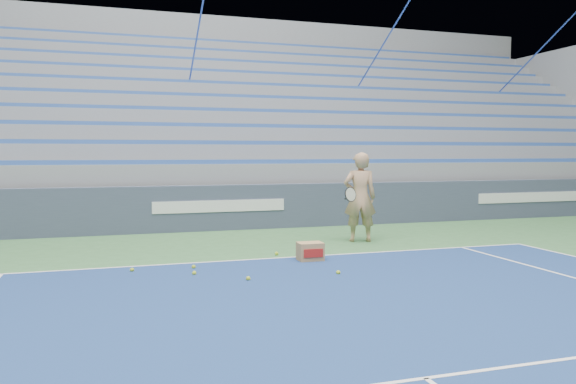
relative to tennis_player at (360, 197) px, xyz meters
name	(u,v)px	position (x,y,z in m)	size (l,w,h in m)	color
sponsor_barrier	(219,208)	(-2.53, 2.64, -0.39)	(30.00, 0.32, 1.10)	#3A4359
bleachers	(188,139)	(-2.53, 8.36, 1.41)	(31.00, 9.15, 7.30)	gray
tennis_player	(360,197)	(0.00, 0.00, 0.00)	(1.00, 0.93, 1.89)	tan
ball_box	(310,252)	(-1.72, -1.71, -0.78)	(0.44, 0.35, 0.32)	#A67E50
tennis_ball_0	(338,273)	(-1.68, -2.89, -0.91)	(0.07, 0.07, 0.07)	#BACE2A
tennis_ball_1	(248,279)	(-3.11, -2.89, -0.91)	(0.07, 0.07, 0.07)	#BACE2A
tennis_ball_2	(132,270)	(-4.72, -1.74, -0.91)	(0.07, 0.07, 0.07)	#BACE2A
tennis_ball_3	(194,273)	(-3.81, -2.27, -0.91)	(0.07, 0.07, 0.07)	#BACE2A
tennis_ball_4	(194,267)	(-3.76, -1.79, -0.91)	(0.07, 0.07, 0.07)	#BACE2A
tennis_ball_5	(277,253)	(-2.13, -1.03, -0.91)	(0.07, 0.07, 0.07)	#BACE2A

